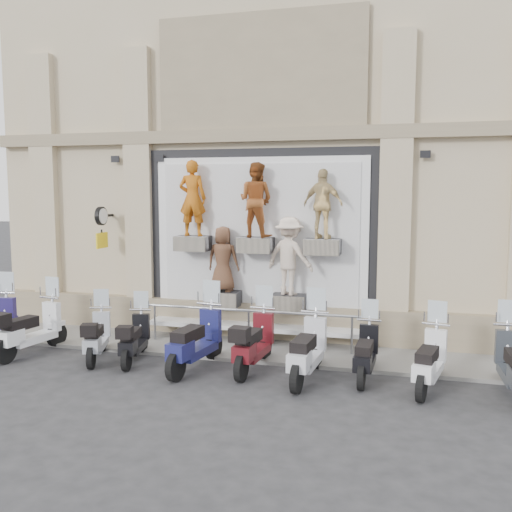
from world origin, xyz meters
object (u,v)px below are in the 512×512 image
(scooter_f, at_px, (254,331))
(scooter_g, at_px, (308,337))
(clock_sign_bracket, at_px, (102,222))
(scooter_c, at_px, (97,327))
(scooter_b, at_px, (31,318))
(scooter_h, at_px, (366,342))
(scooter_d, at_px, (135,329))
(scooter_e, at_px, (196,328))
(scooter_i, at_px, (430,348))
(guard_rail, at_px, (249,330))

(scooter_f, height_order, scooter_g, scooter_g)
(clock_sign_bracket, relative_size, scooter_c, 0.58)
(scooter_b, distance_m, scooter_c, 1.57)
(scooter_g, relative_size, scooter_h, 1.16)
(clock_sign_bracket, height_order, scooter_c, clock_sign_bracket)
(clock_sign_bracket, xyz_separation_m, scooter_g, (5.54, -2.15, -1.97))
(scooter_d, relative_size, scooter_h, 0.97)
(scooter_e, bearing_deg, scooter_h, 13.75)
(scooter_f, bearing_deg, scooter_e, -162.78)
(scooter_d, xyz_separation_m, scooter_i, (5.91, -0.13, 0.06))
(scooter_b, bearing_deg, guard_rail, 29.25)
(scooter_h, bearing_deg, scooter_g, -158.80)
(scooter_c, distance_m, scooter_g, 4.54)
(guard_rail, relative_size, scooter_b, 2.52)
(scooter_h, bearing_deg, scooter_f, -176.50)
(scooter_e, xyz_separation_m, scooter_f, (1.13, 0.27, -0.05))
(scooter_f, height_order, scooter_i, scooter_f)
(clock_sign_bracket, xyz_separation_m, scooter_c, (1.00, -2.03, -2.09))
(scooter_g, bearing_deg, scooter_d, -179.10)
(scooter_d, distance_m, scooter_g, 3.71)
(clock_sign_bracket, height_order, scooter_b, clock_sign_bracket)
(clock_sign_bracket, height_order, scooter_h, clock_sign_bracket)
(scooter_h, relative_size, scooter_i, 0.94)
(scooter_b, distance_m, scooter_e, 3.84)
(clock_sign_bracket, distance_m, scooter_c, 3.08)
(scooter_i, bearing_deg, scooter_b, -167.92)
(scooter_c, distance_m, scooter_h, 5.60)
(scooter_i, bearing_deg, scooter_e, -167.50)
(scooter_b, relative_size, scooter_c, 1.15)
(clock_sign_bracket, distance_m, scooter_i, 8.28)
(scooter_c, distance_m, scooter_i, 6.75)
(scooter_b, relative_size, scooter_e, 0.95)
(guard_rail, bearing_deg, scooter_d, -144.24)
(scooter_d, bearing_deg, scooter_i, -12.94)
(guard_rail, relative_size, scooter_f, 2.55)
(scooter_b, height_order, scooter_h, scooter_b)
(guard_rail, height_order, scooter_e, scooter_e)
(scooter_f, bearing_deg, scooter_h, 5.28)
(scooter_b, xyz_separation_m, scooter_d, (2.41, 0.14, -0.12))
(clock_sign_bracket, relative_size, scooter_h, 0.58)
(scooter_h, bearing_deg, scooter_b, -175.67)
(scooter_i, bearing_deg, clock_sign_bracket, 176.98)
(scooter_i, bearing_deg, scooter_c, -168.44)
(clock_sign_bracket, bearing_deg, scooter_g, -21.23)
(scooter_e, bearing_deg, scooter_i, 8.47)
(scooter_e, distance_m, scooter_g, 2.27)
(guard_rail, distance_m, clock_sign_bracket, 4.57)
(scooter_g, bearing_deg, scooter_h, 23.41)
(scooter_c, height_order, scooter_i, scooter_i)
(scooter_c, xyz_separation_m, scooter_h, (5.59, 0.25, 0.01))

